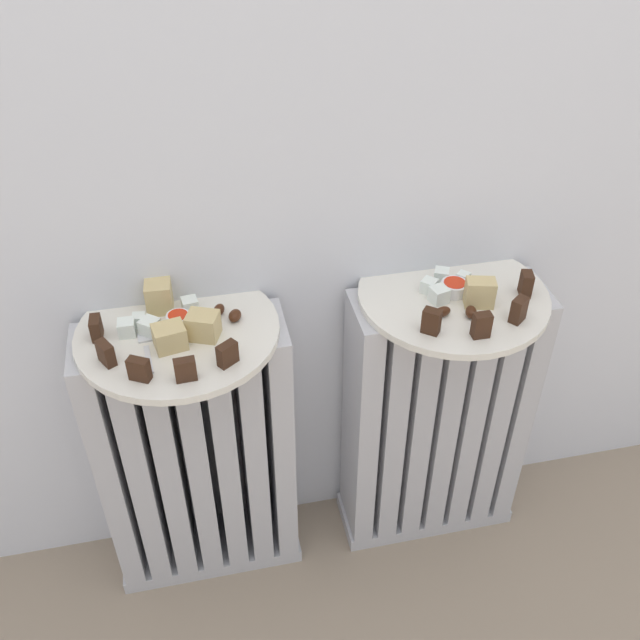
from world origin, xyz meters
The scene contains 33 objects.
radiator_left centered at (-0.22, 0.28, 0.27)m, with size 0.34×0.13×0.56m.
radiator_right centered at (0.22, 0.28, 0.27)m, with size 0.34×0.13×0.56m.
plate_left centered at (-0.22, 0.28, 0.56)m, with size 0.31×0.31×0.01m, color silver.
plate_right centered at (0.22, 0.28, 0.56)m, with size 0.31×0.31×0.01m, color silver.
dark_cake_slice_left_0 centered at (-0.34, 0.28, 0.59)m, with size 0.03×0.02×0.03m, color #382114.
dark_cake_slice_left_1 centered at (-0.32, 0.22, 0.59)m, with size 0.03×0.02×0.03m, color #382114.
dark_cake_slice_left_2 centered at (-0.28, 0.18, 0.59)m, with size 0.03×0.02×0.03m, color #382114.
dark_cake_slice_left_3 centered at (-0.21, 0.16, 0.59)m, with size 0.03×0.02×0.03m, color #382114.
dark_cake_slice_left_4 centered at (-0.15, 0.18, 0.59)m, with size 0.03×0.02×0.03m, color #382114.
marble_cake_slice_left_0 centered at (-0.23, 0.24, 0.59)m, with size 0.05×0.04×0.04m, color tan.
marble_cake_slice_left_1 centered at (-0.18, 0.25, 0.59)m, with size 0.05×0.04×0.04m, color tan.
marble_cake_slice_left_2 centered at (-0.24, 0.33, 0.60)m, with size 0.04×0.04×0.05m, color tan.
turkish_delight_left_0 centered at (-0.29, 0.28, 0.58)m, with size 0.02×0.02×0.02m, color white.
turkish_delight_left_1 centered at (-0.20, 0.32, 0.58)m, with size 0.02×0.02×0.02m, color white.
turkish_delight_left_2 centered at (-0.26, 0.28, 0.58)m, with size 0.03×0.03×0.03m, color white.
turkish_delight_left_3 centered at (-0.28, 0.30, 0.58)m, with size 0.02×0.02×0.02m, color white.
medjool_date_left_0 centered at (-0.16, 0.30, 0.58)m, with size 0.02×0.02×0.02m, color #3D1E0F.
medjool_date_left_1 centered at (-0.13, 0.28, 0.58)m, with size 0.03×0.02×0.02m, color #3D1E0F.
jam_bowl_left centered at (-0.22, 0.29, 0.58)m, with size 0.04×0.04×0.02m.
dark_cake_slice_right_0 centered at (0.15, 0.19, 0.59)m, with size 0.03×0.02×0.04m, color #382114.
dark_cake_slice_right_1 centered at (0.22, 0.17, 0.59)m, with size 0.03×0.02×0.04m, color #382114.
dark_cake_slice_right_2 centered at (0.29, 0.19, 0.59)m, with size 0.03×0.02×0.04m, color #382114.
dark_cake_slice_right_3 centered at (0.33, 0.25, 0.59)m, with size 0.03×0.02×0.04m, color #382114.
marble_cake_slice_right_0 centered at (0.25, 0.24, 0.59)m, with size 0.05×0.03×0.05m, color tan.
turkish_delight_right_0 centered at (0.18, 0.29, 0.58)m, with size 0.02×0.02×0.02m, color white.
turkish_delight_right_1 centered at (0.21, 0.31, 0.58)m, with size 0.02×0.02×0.02m, color white.
turkish_delight_right_2 centered at (0.19, 0.26, 0.58)m, with size 0.03×0.03×0.03m, color white.
turkish_delight_right_3 centered at (0.25, 0.30, 0.58)m, with size 0.02×0.02×0.02m, color white.
medjool_date_right_0 centered at (0.26, 0.28, 0.58)m, with size 0.02×0.02×0.02m, color #3D1E0F.
medjool_date_right_1 centered at (0.18, 0.22, 0.58)m, with size 0.03×0.01×0.02m, color #3D1E0F.
medjool_date_right_2 centered at (0.22, 0.21, 0.58)m, with size 0.02×0.02×0.02m, color #3D1E0F.
jam_bowl_right centered at (0.22, 0.28, 0.58)m, with size 0.04×0.04×0.02m.
fork centered at (-0.27, 0.24, 0.57)m, with size 0.02×0.10×0.00m.
Camera 1 is at (-0.19, -0.59, 1.24)m, focal length 39.80 mm.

